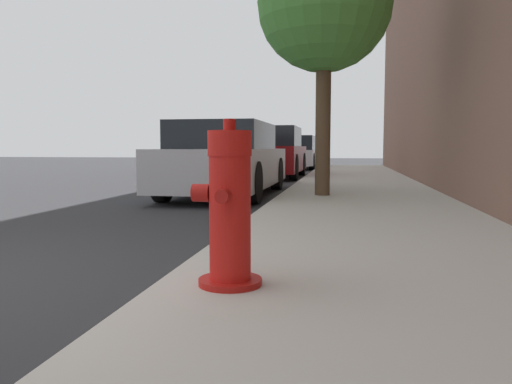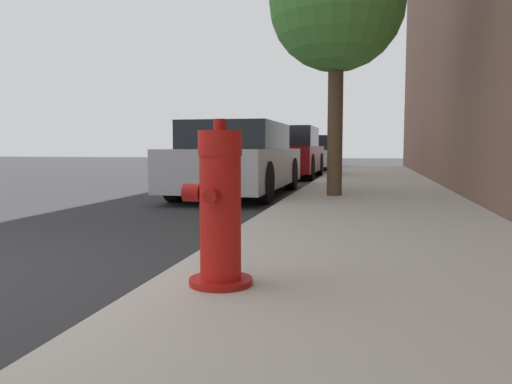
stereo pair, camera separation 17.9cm
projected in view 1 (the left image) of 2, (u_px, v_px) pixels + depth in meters
name	position (u px, v px, depth m)	size (l,w,h in m)	color
sidewalk_slab	(403.00, 319.00, 2.44)	(2.69, 40.00, 0.13)	#B7B2A8
fire_hydrant	(229.00, 210.00, 2.77)	(0.39, 0.39, 0.93)	#A91511
parked_car_near	(226.00, 160.00, 9.32)	(1.72, 4.43, 1.35)	#B7B7BC
parked_car_mid	(270.00, 153.00, 14.83)	(1.85, 4.07, 1.50)	maroon
parked_car_far	(295.00, 153.00, 21.03)	(1.76, 4.25, 1.38)	silver
street_tree_near	(324.00, 5.00, 7.85)	(2.12, 2.12, 4.09)	brown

